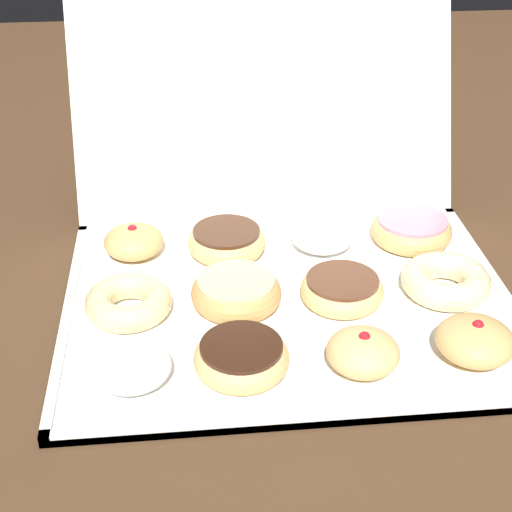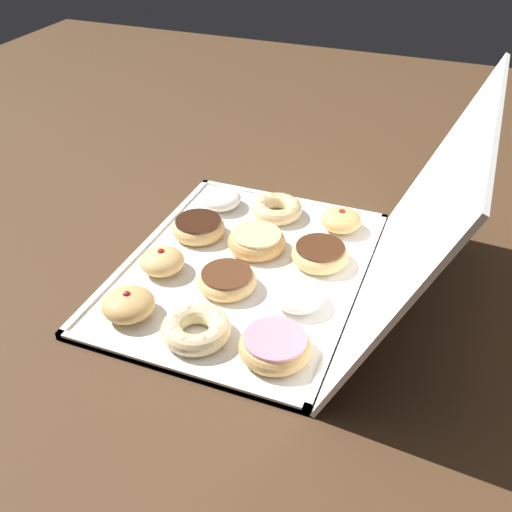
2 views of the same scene
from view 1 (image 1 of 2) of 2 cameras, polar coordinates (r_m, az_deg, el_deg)
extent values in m
plane|color=#4C331E|center=(1.00, 2.47, -3.88)|extent=(3.00, 3.00, 0.00)
cube|color=white|center=(1.00, 2.48, -3.65)|extent=(0.58, 0.44, 0.01)
cube|color=white|center=(0.83, 4.57, -12.03)|extent=(0.58, 0.01, 0.01)
cube|color=white|center=(1.18, 1.04, 2.46)|extent=(0.58, 0.01, 0.01)
cube|color=white|center=(1.00, -13.84, -4.36)|extent=(0.01, 0.44, 0.01)
cube|color=white|center=(1.07, 17.70, -2.49)|extent=(0.01, 0.44, 0.01)
cube|color=white|center=(1.19, 0.61, 12.38)|extent=(0.58, 0.17, 0.38)
ellipsoid|color=white|center=(0.87, -9.25, -8.09)|extent=(0.09, 0.09, 0.04)
torus|color=#E5B770|center=(0.87, -1.09, -7.64)|extent=(0.11, 0.11, 0.03)
cylinder|color=#381E11|center=(0.86, -1.10, -6.79)|extent=(0.09, 0.09, 0.01)
ellipsoid|color=#E5B770|center=(0.88, 7.97, -7.11)|extent=(0.08, 0.08, 0.05)
sphere|color=#B21923|center=(0.87, 8.07, -6.02)|extent=(0.01, 0.01, 0.01)
ellipsoid|color=tan|center=(0.93, 16.00, -6.07)|extent=(0.09, 0.09, 0.05)
sphere|color=#B21923|center=(0.91, 16.20, -5.01)|extent=(0.01, 0.01, 0.01)
torus|color=#EACC8C|center=(0.98, -9.48, -3.41)|extent=(0.11, 0.11, 0.03)
sphere|color=#EACC8C|center=(0.97, -7.30, -2.85)|extent=(0.02, 0.02, 0.02)
sphere|color=#EACC8C|center=(0.99, -7.71, -2.15)|extent=(0.02, 0.02, 0.02)
sphere|color=#EACC8C|center=(1.00, -8.78, -1.77)|extent=(0.02, 0.02, 0.02)
sphere|color=#EACC8C|center=(1.00, -10.11, -1.83)|extent=(0.02, 0.02, 0.02)
sphere|color=#EACC8C|center=(0.99, -11.24, -2.32)|extent=(0.02, 0.02, 0.02)
sphere|color=#EACC8C|center=(0.97, -11.75, -3.06)|extent=(0.02, 0.02, 0.02)
sphere|color=#EACC8C|center=(0.96, -11.41, -3.79)|extent=(0.02, 0.02, 0.02)
sphere|color=#EACC8C|center=(0.94, -10.33, -4.22)|extent=(0.02, 0.02, 0.02)
sphere|color=#EACC8C|center=(0.94, -8.91, -4.15)|extent=(0.02, 0.02, 0.02)
sphere|color=#EACC8C|center=(0.95, -7.75, -3.62)|extent=(0.02, 0.02, 0.02)
torus|color=tan|center=(0.98, -1.47, -2.85)|extent=(0.12, 0.12, 0.04)
cylinder|color=#EACC8C|center=(0.97, -1.48, -2.01)|extent=(0.10, 0.10, 0.01)
torus|color=#E5B770|center=(0.99, 6.42, -2.57)|extent=(0.11, 0.11, 0.03)
cylinder|color=#59331E|center=(0.98, 6.47, -1.82)|extent=(0.09, 0.09, 0.01)
torus|color=beige|center=(1.03, 13.97, -1.83)|extent=(0.12, 0.12, 0.04)
sphere|color=beige|center=(1.04, 16.11, -1.22)|extent=(0.02, 0.02, 0.02)
sphere|color=beige|center=(1.06, 15.02, -0.45)|extent=(0.02, 0.02, 0.02)
sphere|color=beige|center=(1.06, 13.39, -0.20)|extent=(0.02, 0.02, 0.02)
sphere|color=beige|center=(1.04, 12.11, -0.62)|extent=(0.02, 0.02, 0.02)
sphere|color=beige|center=(1.01, 11.92, -1.49)|extent=(0.02, 0.02, 0.02)
sphere|color=beige|center=(0.99, 13.01, -2.32)|extent=(0.02, 0.02, 0.02)
sphere|color=beige|center=(0.99, 14.74, -2.59)|extent=(0.02, 0.02, 0.02)
sphere|color=beige|center=(1.01, 16.03, -2.11)|extent=(0.02, 0.02, 0.02)
ellipsoid|color=tan|center=(1.10, -9.10, 1.07)|extent=(0.08, 0.08, 0.04)
sphere|color=#B21923|center=(1.09, -9.19, 1.98)|extent=(0.01, 0.01, 0.01)
torus|color=#E5B770|center=(1.09, -2.20, 1.05)|extent=(0.11, 0.11, 0.04)
cylinder|color=#472816|center=(1.08, -2.22, 1.82)|extent=(0.10, 0.10, 0.01)
ellipsoid|color=white|center=(1.10, 4.95, 1.57)|extent=(0.09, 0.09, 0.04)
torus|color=tan|center=(1.14, 11.49, 1.88)|extent=(0.12, 0.12, 0.04)
cylinder|color=pink|center=(1.13, 11.59, 2.65)|extent=(0.10, 0.10, 0.01)
camera|label=2|loc=(1.52, 39.90, 29.63)|focal=41.41mm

